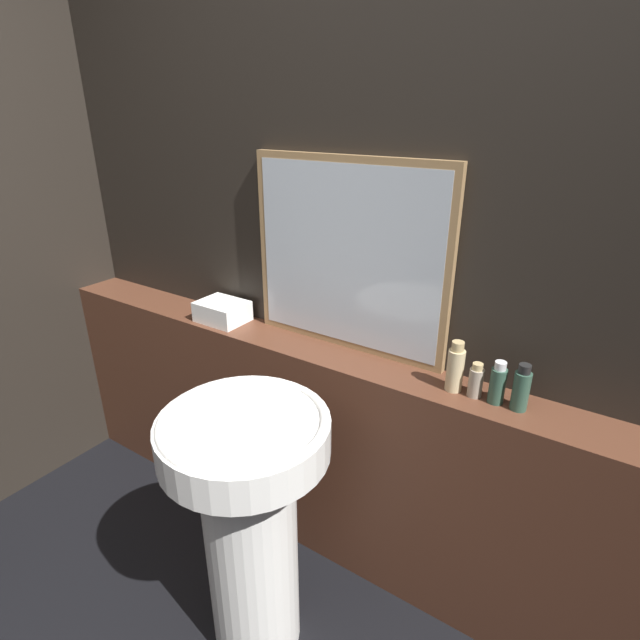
{
  "coord_description": "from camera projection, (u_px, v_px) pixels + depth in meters",
  "views": [
    {
      "loc": [
        0.78,
        0.04,
        1.72
      ],
      "look_at": [
        -0.07,
        1.31,
        1.07
      ],
      "focal_mm": 28.0,
      "sensor_mm": 36.0,
      "label": 1
    }
  ],
  "objects": [
    {
      "name": "conditioner_bottle",
      "position": [
        476.0,
        381.0,
        1.53
      ],
      "size": [
        0.04,
        0.04,
        0.11
      ],
      "color": "gray",
      "rests_on": "vanity_counter"
    },
    {
      "name": "wall_back",
      "position": [
        374.0,
        253.0,
        1.73
      ],
      "size": [
        8.0,
        0.06,
        2.5
      ],
      "color": "black",
      "rests_on": "ground_plane"
    },
    {
      "name": "body_wash_bottle",
      "position": [
        521.0,
        389.0,
        1.45
      ],
      "size": [
        0.05,
        0.05,
        0.15
      ],
      "color": "#2D4C3D",
      "rests_on": "vanity_counter"
    },
    {
      "name": "towel_stack",
      "position": [
        222.0,
        311.0,
        2.07
      ],
      "size": [
        0.2,
        0.16,
        0.08
      ],
      "color": "white",
      "rests_on": "vanity_counter"
    },
    {
      "name": "lotion_bottle",
      "position": [
        498.0,
        384.0,
        1.49
      ],
      "size": [
        0.05,
        0.05,
        0.14
      ],
      "color": "#2D4C3D",
      "rests_on": "vanity_counter"
    },
    {
      "name": "shampoo_bottle",
      "position": [
        455.0,
        368.0,
        1.55
      ],
      "size": [
        0.05,
        0.05,
        0.17
      ],
      "color": "#C6B284",
      "rests_on": "vanity_counter"
    },
    {
      "name": "mirror",
      "position": [
        347.0,
        257.0,
        1.74
      ],
      "size": [
        0.76,
        0.03,
        0.68
      ],
      "color": "#937047",
      "rests_on": "vanity_counter"
    },
    {
      "name": "pedestal_sink",
      "position": [
        250.0,
        514.0,
        1.56
      ],
      "size": [
        0.51,
        0.51,
        0.91
      ],
      "color": "white",
      "rests_on": "ground_plane"
    },
    {
      "name": "vanity_counter",
      "position": [
        349.0,
        460.0,
        1.95
      ],
      "size": [
        2.99,
        0.21,
        0.89
      ],
      "color": "#512D1E",
      "rests_on": "ground_plane"
    }
  ]
}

